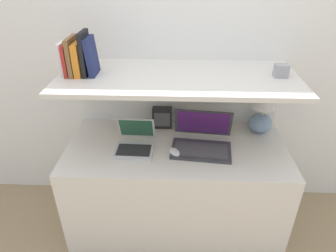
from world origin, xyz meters
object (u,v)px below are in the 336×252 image
at_px(router_box, 162,118).
at_px(book_orange, 79,58).
at_px(book_brown, 73,56).
at_px(shelf_gadget, 281,71).
at_px(laptop_large, 202,141).
at_px(book_red, 68,59).
at_px(computer_mouse, 175,152).
at_px(book_navy, 91,56).
at_px(table_lamp, 263,110).
at_px(book_black, 85,53).
at_px(book_white, 64,58).
at_px(laptop_small, 135,143).

relative_size(router_box, book_orange, 0.78).
xyz_separation_m(book_brown, shelf_gadget, (1.22, 0.00, -0.07)).
relative_size(laptop_large, book_red, 2.18).
distance_m(computer_mouse, book_navy, 0.76).
distance_m(router_box, book_orange, 0.70).
xyz_separation_m(table_lamp, laptop_large, (-0.42, -0.22, -0.12)).
bearing_deg(book_black, router_box, 21.82).
distance_m(laptop_large, book_black, 0.89).
bearing_deg(book_red, book_orange, 0.00).
bearing_deg(router_box, book_black, -158.18).
height_order(laptop_large, book_brown, book_brown).
distance_m(table_lamp, computer_mouse, 0.68).
bearing_deg(router_box, book_orange, -159.79).
relative_size(book_white, book_orange, 0.99).
bearing_deg(table_lamp, laptop_small, -163.77).
relative_size(laptop_large, shelf_gadget, 5.19).
bearing_deg(book_black, book_navy, 0.00).
relative_size(laptop_small, shelf_gadget, 3.37).
relative_size(laptop_small, computer_mouse, 2.27).
xyz_separation_m(table_lamp, book_white, (-1.25, -0.14, 0.38)).
bearing_deg(book_red, laptop_small, -15.91).
height_order(book_red, shelf_gadget, book_red).
distance_m(book_orange, book_navy, 0.07).
relative_size(book_red, book_black, 0.73).
xyz_separation_m(table_lamp, book_red, (-1.23, -0.14, 0.38)).
bearing_deg(book_white, computer_mouse, -14.19).
xyz_separation_m(book_red, book_navy, (0.14, 0.00, 0.02)).
distance_m(table_lamp, book_black, 1.20).
xyz_separation_m(laptop_small, book_black, (-0.28, 0.11, 0.55)).
bearing_deg(laptop_small, book_red, 164.09).
height_order(router_box, book_orange, book_orange).
relative_size(table_lamp, book_brown, 1.44).
bearing_deg(computer_mouse, book_navy, 161.29).
distance_m(book_orange, book_black, 0.05).
height_order(table_lamp, computer_mouse, table_lamp).
xyz_separation_m(router_box, book_brown, (-0.51, -0.17, 0.50)).
bearing_deg(router_box, book_brown, -161.16).
bearing_deg(book_white, router_box, 17.06).
bearing_deg(book_orange, book_red, -180.00).
height_order(book_red, book_navy, book_navy).
height_order(table_lamp, book_navy, book_navy).
distance_m(book_black, book_navy, 0.04).
bearing_deg(book_navy, book_orange, 180.00).
relative_size(book_orange, book_black, 0.76).
distance_m(computer_mouse, book_orange, 0.80).
xyz_separation_m(book_orange, shelf_gadget, (1.18, -0.00, -0.06)).
bearing_deg(book_red, laptop_large, -5.47).
height_order(book_navy, shelf_gadget, book_navy).
height_order(computer_mouse, book_navy, book_navy).
height_order(computer_mouse, book_red, book_red).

